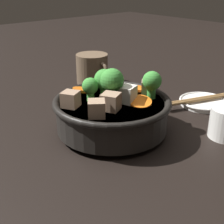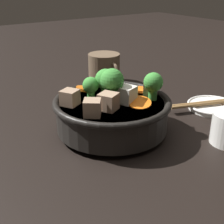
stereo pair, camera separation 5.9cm
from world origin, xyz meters
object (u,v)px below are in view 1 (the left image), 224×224
(side_saucer, at_px, (204,102))
(stirfry_bowl, at_px, (112,110))
(dark_mug, at_px, (92,69))
(chopsticks_pair, at_px, (204,98))

(side_saucer, bearing_deg, stirfry_bowl, -98.45)
(stirfry_bowl, relative_size, dark_mug, 2.01)
(dark_mug, bearing_deg, stirfry_bowl, -30.70)
(dark_mug, relative_size, chopsticks_pair, 0.54)
(dark_mug, height_order, chopsticks_pair, dark_mug)
(side_saucer, xyz_separation_m, dark_mug, (-0.30, -0.10, 0.03))
(stirfry_bowl, distance_m, side_saucer, 0.26)
(side_saucer, distance_m, dark_mug, 0.32)
(stirfry_bowl, relative_size, side_saucer, 1.95)
(stirfry_bowl, relative_size, chopsticks_pair, 1.09)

